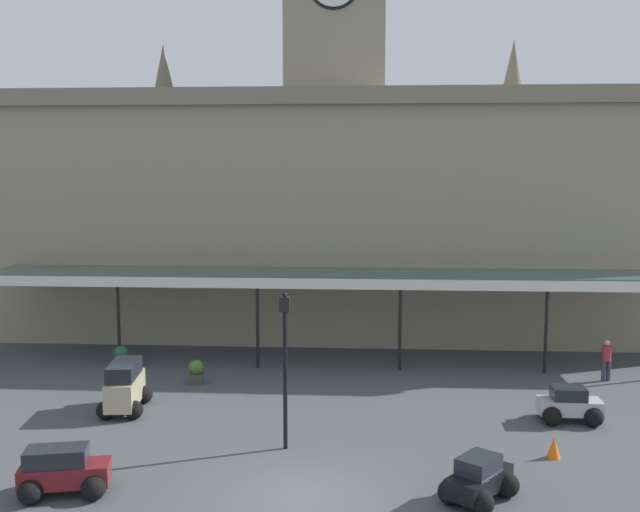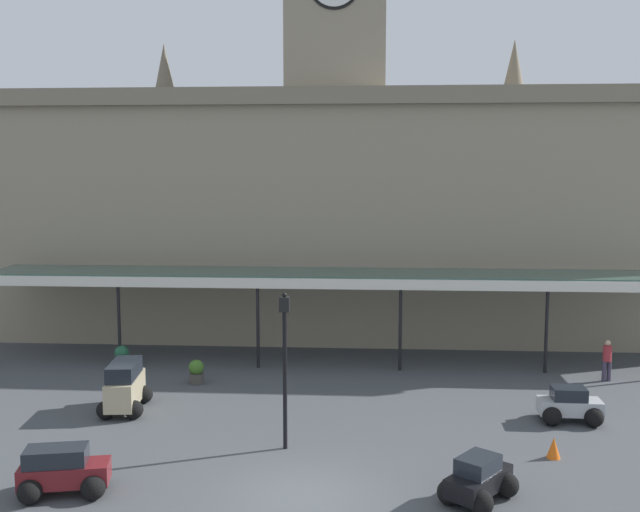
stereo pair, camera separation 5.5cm
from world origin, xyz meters
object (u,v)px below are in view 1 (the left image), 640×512
at_px(car_silver_sedan, 569,407).
at_px(traffic_cone, 554,448).
at_px(car_maroon_estate, 63,474).
at_px(victorian_lamppost, 285,352).
at_px(car_beige_van, 125,389).
at_px(car_black_sedan, 479,482).
at_px(planter_by_canopy, 121,357).
at_px(planter_near_kerb, 196,372).
at_px(pedestrian_near_entrance, 607,359).

relative_size(car_silver_sedan, traffic_cone, 3.30).
distance_m(car_maroon_estate, victorian_lamppost, 6.89).
distance_m(car_beige_van, victorian_lamppost, 7.08).
height_order(car_maroon_estate, traffic_cone, car_maroon_estate).
height_order(car_black_sedan, planter_by_canopy, car_black_sedan).
distance_m(car_maroon_estate, traffic_cone, 13.76).
bearing_deg(car_beige_van, planter_near_kerb, 63.39).
height_order(car_black_sedan, car_silver_sedan, same).
distance_m(traffic_cone, planter_near_kerb, 13.95).
bearing_deg(traffic_cone, planter_by_canopy, 151.19).
bearing_deg(pedestrian_near_entrance, traffic_cone, -116.89).
xyz_separation_m(traffic_cone, planter_near_kerb, (-12.24, 6.70, 0.18)).
height_order(car_silver_sedan, planter_by_canopy, car_silver_sedan).
bearing_deg(car_beige_van, pedestrian_near_entrance, 14.99).
bearing_deg(planter_by_canopy, victorian_lamppost, -46.86).
bearing_deg(planter_by_canopy, car_black_sedan, -41.29).
distance_m(victorian_lamppost, traffic_cone, 8.39).
relative_size(planter_by_canopy, planter_near_kerb, 1.00).
bearing_deg(victorian_lamppost, car_beige_van, 152.96).
height_order(car_maroon_estate, car_beige_van, car_beige_van).
xyz_separation_m(car_maroon_estate, car_beige_van, (-0.58, 6.55, 0.24)).
height_order(pedestrian_near_entrance, planter_by_canopy, pedestrian_near_entrance).
height_order(car_beige_van, planter_near_kerb, car_beige_van).
xyz_separation_m(victorian_lamppost, traffic_cone, (7.95, -0.22, -2.68)).
relative_size(car_beige_van, car_silver_sedan, 1.20).
bearing_deg(pedestrian_near_entrance, car_black_sedan, -121.39).
bearing_deg(car_black_sedan, car_maroon_estate, -178.26).
bearing_deg(planter_by_canopy, car_beige_van, -69.78).
relative_size(car_black_sedan, planter_by_canopy, 2.34).
relative_size(car_silver_sedan, planter_by_canopy, 2.16).
height_order(car_black_sedan, traffic_cone, car_black_sedan).
height_order(pedestrian_near_entrance, traffic_cone, pedestrian_near_entrance).
xyz_separation_m(car_maroon_estate, planter_by_canopy, (-2.61, 12.05, -0.07)).
bearing_deg(traffic_cone, car_black_sedan, -131.84).
bearing_deg(car_maroon_estate, planter_by_canopy, 102.21).
bearing_deg(planter_by_canopy, planter_near_kerb, -29.14).
height_order(victorian_lamppost, traffic_cone, victorian_lamppost).
xyz_separation_m(car_black_sedan, victorian_lamppost, (-5.32, 3.16, 2.49)).
height_order(car_maroon_estate, planter_near_kerb, car_maroon_estate).
bearing_deg(victorian_lamppost, car_silver_sedan, 17.77).
distance_m(car_black_sedan, victorian_lamppost, 6.67).
bearing_deg(car_silver_sedan, victorian_lamppost, -162.23).
xyz_separation_m(car_maroon_estate, victorian_lamppost, (5.42, 3.48, 2.43)).
relative_size(car_beige_van, planter_near_kerb, 2.59).
height_order(victorian_lamppost, planter_near_kerb, victorian_lamppost).
distance_m(car_silver_sedan, planter_near_kerb, 14.00).
xyz_separation_m(car_silver_sedan, traffic_cone, (-1.32, -3.19, -0.19)).
xyz_separation_m(car_silver_sedan, victorian_lamppost, (-9.27, -2.97, 2.49)).
relative_size(car_black_sedan, traffic_cone, 3.58).
bearing_deg(car_maroon_estate, victorian_lamppost, 32.72).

